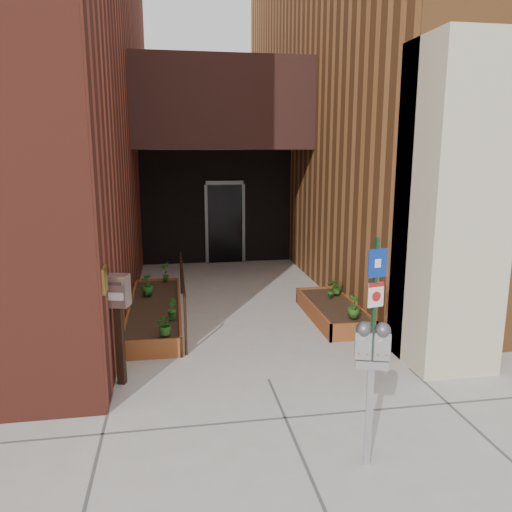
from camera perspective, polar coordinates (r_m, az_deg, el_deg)
name	(u,v)px	position (r m, az deg, el deg)	size (l,w,h in m)	color
ground	(268,379)	(6.81, 1.44, -13.90)	(80.00, 80.00, 0.00)	#9E9991
architecture	(209,67)	(13.11, -5.40, 20.68)	(20.00, 14.60, 10.00)	maroon
planter_left	(155,312)	(9.17, -11.45, -6.33)	(0.90, 3.60, 0.30)	maroon
planter_right	(333,312)	(9.12, 8.75, -6.32)	(0.80, 2.20, 0.30)	maroon
handrail	(182,279)	(8.95, -8.42, -2.58)	(0.04, 3.34, 0.90)	black
parking_meter	(372,356)	(4.81, 13.11, -11.03)	(0.33, 0.20, 1.44)	#A4A4A7
sign_post	(375,298)	(6.32, 13.45, -4.67)	(0.26, 0.09, 1.95)	#14391F
payment_dropbox	(118,306)	(6.55, -15.50, -5.54)	(0.34, 0.28, 1.46)	black
shrub_left_a	(165,324)	(7.54, -10.31, -7.62)	(0.30, 0.30, 0.33)	#205A19
shrub_left_b	(172,309)	(8.24, -9.63, -5.95)	(0.18, 0.18, 0.33)	#215A19
shrub_left_c	(147,284)	(9.64, -12.34, -3.18)	(0.22, 0.22, 0.40)	#1C621D
shrub_left_d	(165,271)	(10.61, -10.32, -1.75)	(0.21, 0.21, 0.39)	#2A5D1A
shrub_right_a	(354,306)	(8.32, 11.12, -5.68)	(0.21, 0.21, 0.37)	#265317
shrub_right_b	(331,289)	(9.37, 8.54, -3.72)	(0.17, 0.17, 0.32)	#215D1A
shrub_right_c	(337,286)	(9.60, 9.23, -3.45)	(0.27, 0.27, 0.30)	#26611B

